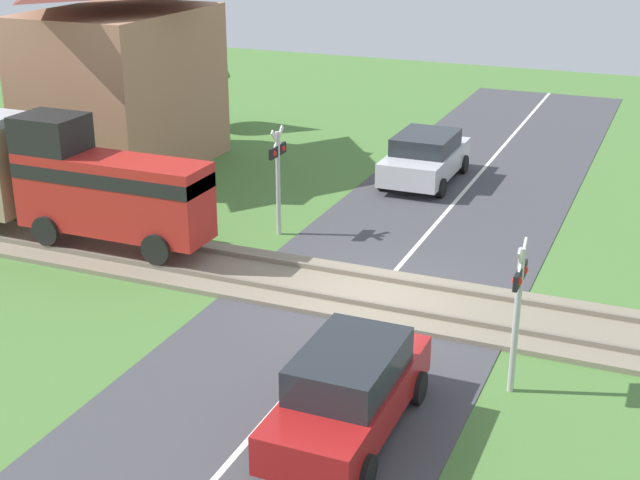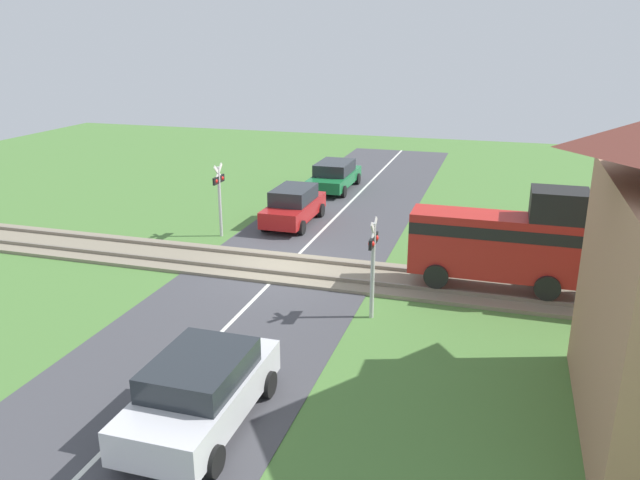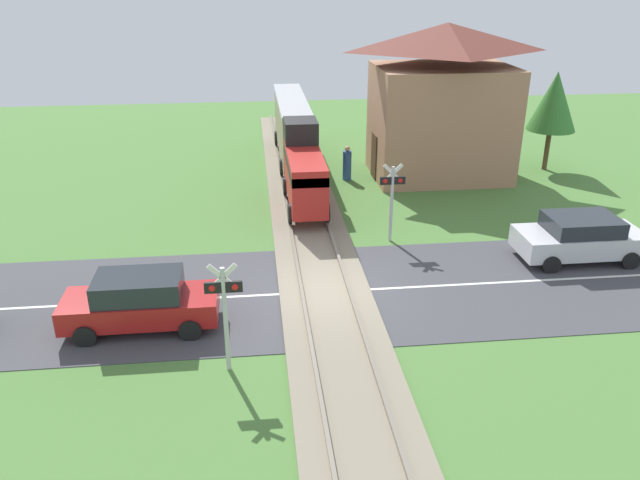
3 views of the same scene
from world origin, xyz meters
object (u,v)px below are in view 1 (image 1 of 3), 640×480
object	(u,v)px
car_near_crossing	(349,390)
car_far_side	(425,157)
crossing_signal_east_approach	(278,166)
pedestrian_by_station	(45,181)
crossing_signal_west_approach	(518,297)
station_building	(121,65)

from	to	relation	value
car_near_crossing	car_far_side	size ratio (longest dim) A/B	1.00
car_near_crossing	car_far_side	distance (m)	14.42
crossing_signal_east_approach	pedestrian_by_station	size ratio (longest dim) A/B	1.81
car_near_crossing	pedestrian_by_station	distance (m)	14.51
crossing_signal_east_approach	car_far_side	bearing A→B (deg)	-20.40
crossing_signal_west_approach	crossing_signal_east_approach	size ratio (longest dim) A/B	1.00
crossing_signal_west_approach	car_far_side	bearing A→B (deg)	23.63
crossing_signal_west_approach	pedestrian_by_station	xyz separation A→B (m)	(5.18, 14.61, -1.15)
crossing_signal_east_approach	station_building	bearing A→B (deg)	62.33
station_building	crossing_signal_east_approach	bearing A→B (deg)	-117.67
crossing_signal_east_approach	station_building	distance (m)	8.51
car_far_side	station_building	xyz separation A→B (m)	(-2.15, 9.66, 2.57)
car_near_crossing	crossing_signal_east_approach	bearing A→B (deg)	32.35
car_far_side	pedestrian_by_station	xyz separation A→B (m)	(-6.53, 9.49, -0.08)
crossing_signal_west_approach	station_building	bearing A→B (deg)	57.10
crossing_signal_west_approach	crossing_signal_east_approach	world-z (taller)	same
car_near_crossing	crossing_signal_west_approach	world-z (taller)	crossing_signal_west_approach
crossing_signal_west_approach	station_building	distance (m)	17.67
car_near_crossing	car_far_side	bearing A→B (deg)	11.52
car_far_side	car_near_crossing	bearing A→B (deg)	-168.48
car_near_crossing	crossing_signal_west_approach	distance (m)	3.46
car_near_crossing	station_building	distance (m)	17.53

